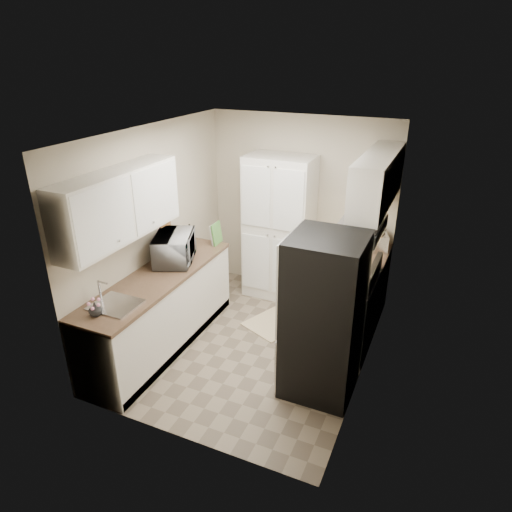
{
  "coord_description": "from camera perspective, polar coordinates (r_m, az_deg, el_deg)",
  "views": [
    {
      "loc": [
        1.88,
        -4.18,
        3.25
      ],
      "look_at": [
        -0.03,
        0.15,
        1.1
      ],
      "focal_mm": 32.0,
      "sensor_mm": 36.0,
      "label": 1
    }
  ],
  "objects": [
    {
      "name": "toaster_oven",
      "position": [
        6.0,
        14.55,
        1.91
      ],
      "size": [
        0.4,
        0.45,
        0.22
      ],
      "primitive_type": "cube",
      "rotation": [
        0.0,
        0.0,
        0.31
      ],
      "color": "silver",
      "rests_on": "countertop_right"
    },
    {
      "name": "electric_range",
      "position": [
        5.42,
        10.9,
        -6.79
      ],
      "size": [
        0.71,
        0.78,
        1.13
      ],
      "color": "#B7B7BC",
      "rests_on": "ground"
    },
    {
      "name": "flower_vase",
      "position": [
        4.64,
        -19.46,
        -6.29
      ],
      "size": [
        0.17,
        0.17,
        0.14
      ],
      "primitive_type": "imported",
      "rotation": [
        0.0,
        0.0,
        -0.34
      ],
      "color": "white",
      "rests_on": "countertop_left"
    },
    {
      "name": "countertop_right",
      "position": [
        5.93,
        13.21,
        0.42
      ],
      "size": [
        0.63,
        0.83,
        0.04
      ],
      "primitive_type": "cube",
      "color": "brown",
      "rests_on": "base_cabinet_right"
    },
    {
      "name": "base_cabinet_right",
      "position": [
        6.13,
        12.8,
        -3.52
      ],
      "size": [
        0.6,
        0.8,
        0.88
      ],
      "primitive_type": "cube",
      "color": "silver",
      "rests_on": "ground"
    },
    {
      "name": "countertop_left",
      "position": [
        5.28,
        -12.16,
        -2.6
      ],
      "size": [
        0.63,
        2.33,
        0.04
      ],
      "primitive_type": "cube",
      "color": "brown",
      "rests_on": "base_cabinet_left"
    },
    {
      "name": "fruit_basket",
      "position": [
        5.94,
        14.9,
        3.24
      ],
      "size": [
        0.24,
        0.24,
        0.1
      ],
      "primitive_type": null,
      "rotation": [
        0.0,
        0.0,
        -0.07
      ],
      "color": "#DC6500",
      "rests_on": "toaster_oven"
    },
    {
      "name": "room_shell",
      "position": [
        4.86,
        -0.61,
        4.94
      ],
      "size": [
        2.64,
        3.24,
        2.52
      ],
      "color": "beige",
      "rests_on": "ground"
    },
    {
      "name": "ground",
      "position": [
        5.62,
        -0.32,
        -10.88
      ],
      "size": [
        3.2,
        3.2,
        0.0
      ],
      "primitive_type": "plane",
      "color": "#7A6B56",
      "rests_on": "ground"
    },
    {
      "name": "wine_bottle",
      "position": [
        5.94,
        -8.25,
        2.48
      ],
      "size": [
        0.07,
        0.07,
        0.27
      ],
      "primitive_type": "cylinder",
      "color": "black",
      "rests_on": "countertop_left"
    },
    {
      "name": "cutting_board",
      "position": [
        5.96,
        -4.93,
        2.82
      ],
      "size": [
        0.03,
        0.23,
        0.28
      ],
      "primitive_type": "cube",
      "rotation": [
        0.0,
        0.0,
        0.03
      ],
      "color": "#50913D",
      "rests_on": "countertop_left"
    },
    {
      "name": "refrigerator",
      "position": [
        4.57,
        8.42,
        -7.54
      ],
      "size": [
        0.7,
        0.72,
        1.7
      ],
      "primitive_type": "cube",
      "color": "#B7B7BC",
      "rests_on": "ground"
    },
    {
      "name": "pantry_cabinet",
      "position": [
        6.29,
        2.9,
        3.46
      ],
      "size": [
        0.9,
        0.55,
        2.0
      ],
      "primitive_type": "cube",
      "color": "silver",
      "rests_on": "ground"
    },
    {
      "name": "base_cabinet_left",
      "position": [
        5.5,
        -11.74,
        -6.87
      ],
      "size": [
        0.6,
        2.3,
        0.88
      ],
      "primitive_type": "cube",
      "color": "silver",
      "rests_on": "ground"
    },
    {
      "name": "kitchen_mat",
      "position": [
        6.06,
        3.12,
        -7.95
      ],
      "size": [
        0.89,
        1.07,
        0.01
      ],
      "primitive_type": "cube",
      "rotation": [
        0.0,
        0.0,
        -0.41
      ],
      "color": "beige",
      "rests_on": "ground"
    },
    {
      "name": "microwave",
      "position": [
        5.51,
        -10.17,
        0.99
      ],
      "size": [
        0.63,
        0.74,
        0.34
      ],
      "primitive_type": "imported",
      "rotation": [
        0.0,
        0.0,
        1.96
      ],
      "color": "silver",
      "rests_on": "countertop_left"
    }
  ]
}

